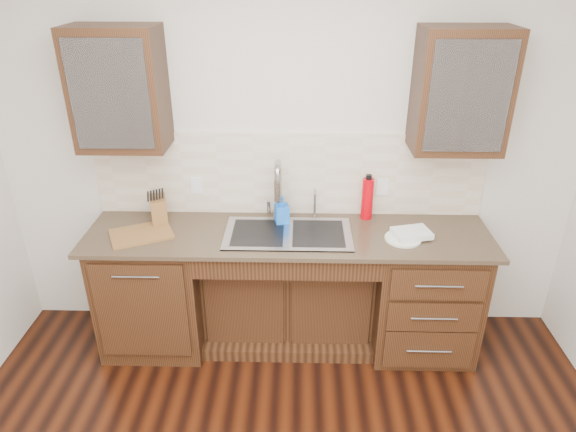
{
  "coord_description": "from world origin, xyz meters",
  "views": [
    {
      "loc": [
        0.07,
        -1.58,
        2.54
      ],
      "look_at": [
        0.0,
        1.4,
        1.05
      ],
      "focal_mm": 32.0,
      "sensor_mm": 36.0,
      "label": 1
    }
  ],
  "objects_px": {
    "plate": "(403,239)",
    "cutting_board": "(141,234)",
    "knife_block": "(159,210)",
    "soap_bottle": "(282,210)",
    "water_bottle": "(367,199)"
  },
  "relations": [
    {
      "from": "water_bottle",
      "to": "knife_block",
      "type": "height_order",
      "value": "water_bottle"
    },
    {
      "from": "water_bottle",
      "to": "plate",
      "type": "bearing_deg",
      "value": -56.36
    },
    {
      "from": "soap_bottle",
      "to": "knife_block",
      "type": "xyz_separation_m",
      "value": [
        -0.84,
        -0.01,
        -0.01
      ]
    },
    {
      "from": "cutting_board",
      "to": "knife_block",
      "type": "bearing_deg",
      "value": 67.01
    },
    {
      "from": "knife_block",
      "to": "soap_bottle",
      "type": "bearing_deg",
      "value": -16.33
    },
    {
      "from": "soap_bottle",
      "to": "plate",
      "type": "bearing_deg",
      "value": -28.95
    },
    {
      "from": "knife_block",
      "to": "plate",
      "type": "bearing_deg",
      "value": -24.15
    },
    {
      "from": "soap_bottle",
      "to": "cutting_board",
      "type": "height_order",
      "value": "soap_bottle"
    },
    {
      "from": "water_bottle",
      "to": "cutting_board",
      "type": "bearing_deg",
      "value": -169.03
    },
    {
      "from": "knife_block",
      "to": "cutting_board",
      "type": "xyz_separation_m",
      "value": [
        -0.08,
        -0.19,
        -0.09
      ]
    },
    {
      "from": "plate",
      "to": "knife_block",
      "type": "xyz_separation_m",
      "value": [
        -1.64,
        0.2,
        0.09
      ]
    },
    {
      "from": "plate",
      "to": "knife_block",
      "type": "distance_m",
      "value": 1.65
    },
    {
      "from": "plate",
      "to": "cutting_board",
      "type": "relative_size",
      "value": 0.61
    },
    {
      "from": "soap_bottle",
      "to": "plate",
      "type": "xyz_separation_m",
      "value": [
        0.8,
        -0.21,
        -0.09
      ]
    },
    {
      "from": "water_bottle",
      "to": "cutting_board",
      "type": "relative_size",
      "value": 0.75
    }
  ]
}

